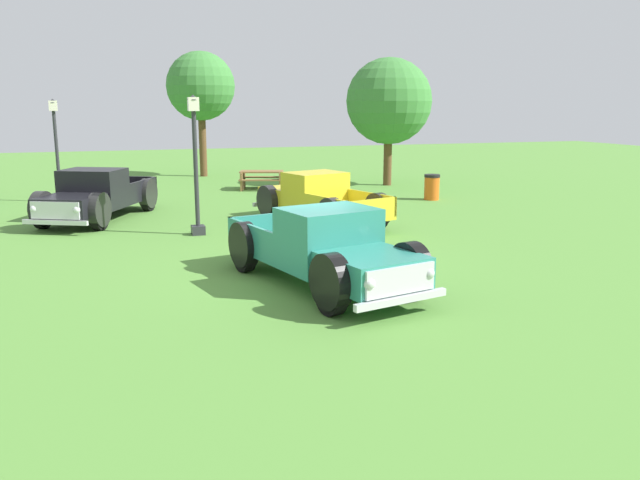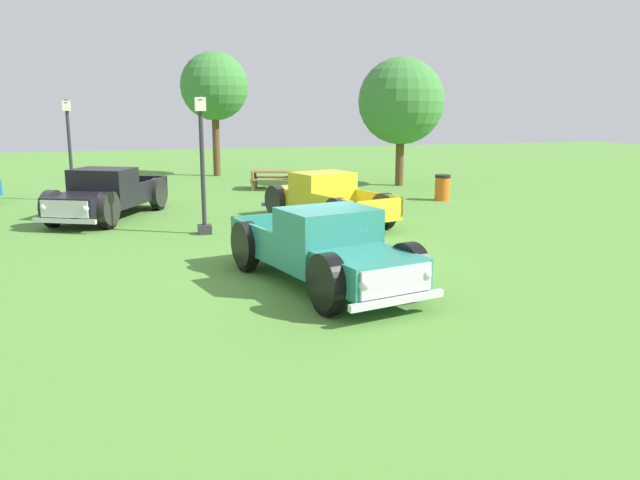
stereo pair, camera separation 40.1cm
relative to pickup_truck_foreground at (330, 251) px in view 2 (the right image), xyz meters
The scene contains 10 objects.
ground_plane 1.55m from the pickup_truck_foreground, 96.77° to the left, with size 80.00×80.00×0.00m, color #548C38.
pickup_truck_foreground is the anchor object (origin of this frame).
pickup_truck_behind_left 10.32m from the pickup_truck_foreground, 115.46° to the left, with size 3.93×5.46×1.59m.
pickup_truck_behind_right 7.33m from the pickup_truck_foreground, 74.71° to the left, with size 3.19×5.27×1.52m.
lamp_post_near 15.07m from the pickup_truck_foreground, 112.15° to the left, with size 0.36×0.36×3.71m.
lamp_post_far 6.53m from the pickup_truck_foreground, 105.40° to the left, with size 0.36×0.36×3.77m.
picnic_table 15.29m from the pickup_truck_foreground, 81.77° to the left, with size 2.16×1.96×0.78m.
trash_can 12.66m from the pickup_truck_foreground, 53.36° to the left, with size 0.59×0.59×0.95m.
oak_tree_east 21.32m from the pickup_truck_foreground, 88.36° to the left, with size 3.31×3.31×6.04m.
oak_tree_west 16.98m from the pickup_truck_foreground, 62.20° to the left, with size 3.71×3.71×5.50m.
Camera 2 is at (-3.45, -12.99, 3.52)m, focal length 36.44 mm.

